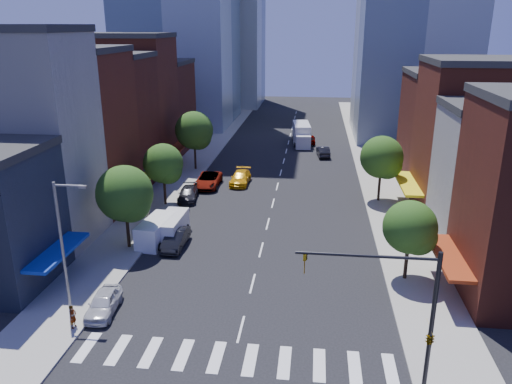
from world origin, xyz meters
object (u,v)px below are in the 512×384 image
cargo_van_near (156,232)px  cargo_van_far (171,228)px  box_truck (302,135)px  parked_car_third (208,180)px  pedestrian_far (147,215)px  taxi (240,178)px  pedestrian_near (73,317)px  parked_car_second (176,239)px  parked_car_front (104,303)px  traffic_car_far (310,139)px  parked_car_rear (188,194)px  traffic_car_oncoming (323,151)px

cargo_van_near → cargo_van_far: 1.51m
cargo_van_far → box_truck: box_truck is taller
parked_car_third → pedestrian_far: bearing=-104.9°
cargo_van_near → box_truck: box_truck is taller
parked_car_third → cargo_van_near: (-1.24, -16.59, 0.25)m
cargo_van_far → box_truck: bearing=76.3°
taxi → pedestrian_near: 32.37m
parked_car_second → pedestrian_far: size_ratio=2.49×
parked_car_front → parked_car_third: (1.22, 28.12, 0.09)m
parked_car_front → parked_car_second: 10.99m
parked_car_third → traffic_car_far: 27.16m
cargo_van_far → pedestrian_far: (-3.17, 2.73, 0.02)m
parked_car_rear → pedestrian_far: bearing=-112.1°
parked_car_front → parked_car_rear: 23.11m
parked_car_rear → cargo_van_far: cargo_van_far is taller
cargo_van_far → traffic_car_oncoming: bearing=67.7°
traffic_car_far → cargo_van_far: bearing=72.5°
parked_car_rear → pedestrian_far: size_ratio=2.60×
traffic_car_oncoming → box_truck: (-3.44, 7.47, 0.82)m
taxi → traffic_car_far: 24.31m
parked_car_front → cargo_van_far: (1.11, 12.54, 0.33)m
parked_car_third → taxi: parked_car_third is taller
parked_car_rear → taxi: 8.19m
parked_car_rear → cargo_van_far: (1.11, -10.57, 0.36)m
box_truck → pedestrian_near: size_ratio=5.46×
parked_car_rear → cargo_van_near: cargo_van_near is taller
cargo_van_far → parked_car_rear: bearing=97.3°
parked_car_front → traffic_car_oncoming: bearing=65.9°
parked_car_front → traffic_car_far: traffic_car_far is taller
parked_car_rear → traffic_car_far: (13.01, 29.48, 0.05)m
cargo_van_far → pedestrian_far: cargo_van_far is taller
parked_car_rear → cargo_van_near: (-0.01, -11.58, 0.37)m
parked_car_second → taxi: size_ratio=0.88×
parked_car_front → parked_car_rear: (0.00, 23.11, -0.03)m
traffic_car_far → box_truck: (-1.35, -0.65, 0.83)m
parked_car_third → traffic_car_oncoming: (13.88, 16.36, -0.06)m
parked_car_rear → pedestrian_near: 25.27m
parked_car_second → parked_car_rear: bearing=99.2°
box_truck → parked_car_rear: bearing=-118.0°
parked_car_third → cargo_van_near: 16.64m
parked_car_second → cargo_van_far: bearing=117.2°
parked_car_front → box_truck: bearing=72.0°
traffic_car_oncoming → cargo_van_near: bearing=58.6°
box_truck → parked_car_third: bearing=-119.6°
traffic_car_far → pedestrian_near: 56.52m
taxi → cargo_van_near: bearing=-104.2°
parked_car_third → parked_car_front: bearing=-93.1°
parked_car_third → traffic_car_oncoming: 21.45m
parked_car_front → box_truck: (11.66, 51.95, 0.85)m
parked_car_third → pedestrian_near: bearing=-95.0°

